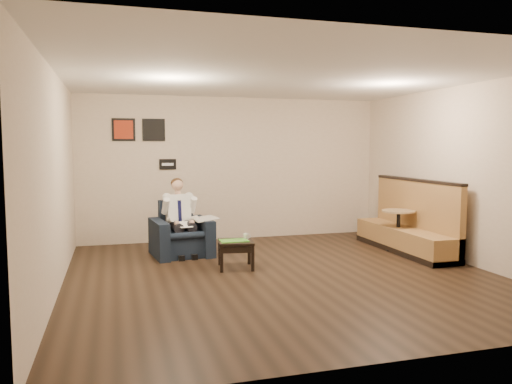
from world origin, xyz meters
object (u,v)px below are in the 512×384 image
object	(u,v)px
seated_man	(183,220)
side_table	(236,254)
armchair	(181,229)
green_folder	(234,241)
banquette	(405,216)
cafe_table	(398,231)
smartphone	(238,238)
coffee_mug	(246,236)

from	to	relation	value
seated_man	side_table	world-z (taller)	seated_man
armchair	side_table	xyz separation A→B (m)	(0.67, -1.13, -0.24)
green_folder	banquette	world-z (taller)	banquette
seated_man	cafe_table	size ratio (longest dim) A/B	1.72
green_folder	armchair	bearing A→B (deg)	119.36
smartphone	banquette	size ratio (longest dim) A/B	0.05
side_table	banquette	bearing A→B (deg)	6.58
seated_man	green_folder	world-z (taller)	seated_man
coffee_mug	smartphone	bearing A→B (deg)	154.42
green_folder	coffee_mug	size ratio (longest dim) A/B	4.74
coffee_mug	smartphone	distance (m)	0.13
armchair	banquette	bearing A→B (deg)	-18.32
side_table	cafe_table	xyz separation A→B (m)	(3.05, 0.43, 0.15)
side_table	armchair	bearing A→B (deg)	120.83
seated_man	side_table	size ratio (longest dim) A/B	2.41
coffee_mug	side_table	bearing A→B (deg)	-154.79
banquette	seated_man	bearing A→B (deg)	170.29
green_folder	cafe_table	xyz separation A→B (m)	(3.08, 0.45, -0.07)
banquette	cafe_table	size ratio (longest dim) A/B	3.39
armchair	smartphone	size ratio (longest dim) A/B	7.15
seated_man	armchair	bearing A→B (deg)	90.00
seated_man	smartphone	world-z (taller)	seated_man
armchair	cafe_table	bearing A→B (deg)	-17.52
cafe_table	seated_man	bearing A→B (deg)	171.14
side_table	green_folder	size ratio (longest dim) A/B	1.22
side_table	smartphone	bearing A→B (deg)	64.17
armchair	green_folder	size ratio (longest dim) A/B	2.22
green_folder	coffee_mug	bearing A→B (deg)	25.21
armchair	smartphone	distance (m)	1.24
armchair	side_table	bearing A→B (deg)	-66.11
coffee_mug	banquette	world-z (taller)	banquette
armchair	cafe_table	world-z (taller)	armchair
seated_man	banquette	distance (m)	3.85
seated_man	smartphone	distance (m)	1.15
side_table	green_folder	distance (m)	0.22
side_table	smartphone	distance (m)	0.27
armchair	seated_man	bearing A→B (deg)	-90.00
smartphone	cafe_table	bearing A→B (deg)	24.05
coffee_mug	banquette	distance (m)	2.97
armchair	smartphone	bearing A→B (deg)	-60.01
coffee_mug	seated_man	bearing A→B (deg)	132.33
smartphone	side_table	bearing A→B (deg)	-97.35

